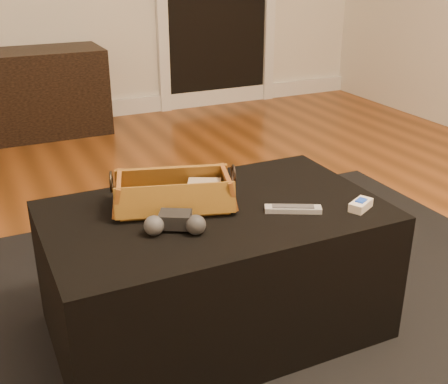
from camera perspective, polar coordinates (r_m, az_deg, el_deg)
name	(u,v)px	position (r m, az deg, el deg)	size (l,w,h in m)	color
floor	(205,345)	(1.84, -1.99, -15.24)	(5.00, 5.50, 0.01)	brown
baseboard	(53,115)	(4.23, -17.00, 7.49)	(5.00, 0.04, 0.12)	white
area_rug	(222,336)	(1.85, -0.17, -14.41)	(2.60, 2.00, 0.01)	black
ottoman	(215,270)	(1.77, -0.87, -7.95)	(1.00, 0.60, 0.42)	black
tv_remote	(168,203)	(1.66, -5.68, -1.09)	(0.19, 0.04, 0.02)	black
cloth_bundle	(204,190)	(1.70, -2.00, 0.23)	(0.10, 0.07, 0.05)	tan
wicker_basket	(174,194)	(1.67, -5.12, -0.24)	(0.40, 0.28, 0.13)	#A77125
game_controller	(175,223)	(1.53, -4.99, -3.15)	(0.18, 0.13, 0.06)	black
silver_remote	(293,209)	(1.66, 7.02, -1.71)	(0.17, 0.11, 0.02)	silver
cream_gadget	(361,205)	(1.71, 13.72, -1.28)	(0.09, 0.08, 0.03)	white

